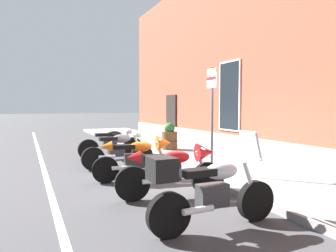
# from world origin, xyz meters

# --- Properties ---
(ground_plane) EXTENTS (140.00, 140.00, 0.00)m
(ground_plane) POSITION_xyz_m (0.00, 0.00, 0.00)
(ground_plane) COLOR #38383A
(sidewalk) EXTENTS (30.55, 3.12, 0.13)m
(sidewalk) POSITION_xyz_m (0.00, 1.56, 0.06)
(sidewalk) COLOR slate
(sidewalk) RESTS_ON ground_plane
(lane_stripe) EXTENTS (30.55, 0.12, 0.01)m
(lane_stripe) POSITION_xyz_m (0.00, -3.20, 0.00)
(lane_stripe) COLOR silver
(lane_stripe) RESTS_ON ground_plane
(motorcycle_black_naked) EXTENTS (0.62, 2.16, 0.98)m
(motorcycle_black_naked) POSITION_xyz_m (-3.21, -1.05, 0.49)
(motorcycle_black_naked) COLOR black
(motorcycle_black_naked) RESTS_ON ground_plane
(motorcycle_grey_naked) EXTENTS (0.62, 2.03, 1.02)m
(motorcycle_grey_naked) POSITION_xyz_m (-1.54, -1.28, 0.50)
(motorcycle_grey_naked) COLOR black
(motorcycle_grey_naked) RESTS_ON ground_plane
(motorcycle_orange_sport) EXTENTS (0.66, 2.00, 1.05)m
(motorcycle_orange_sport) POSITION_xyz_m (0.10, -1.24, 0.57)
(motorcycle_orange_sport) COLOR black
(motorcycle_orange_sport) RESTS_ON ground_plane
(motorcycle_red_sport) EXTENTS (0.66, 2.11, 1.02)m
(motorcycle_red_sport) POSITION_xyz_m (1.63, -1.07, 0.56)
(motorcycle_red_sport) COLOR black
(motorcycle_red_sport) RESTS_ON ground_plane
(motorcycle_silver_touring) EXTENTS (0.62, 2.06, 1.37)m
(motorcycle_silver_touring) POSITION_xyz_m (3.20, -1.33, 0.57)
(motorcycle_silver_touring) COLOR black
(motorcycle_silver_touring) RESTS_ON ground_plane
(parking_sign) EXTENTS (0.36, 0.07, 2.50)m
(parking_sign) POSITION_xyz_m (0.66, 0.35, 1.74)
(parking_sign) COLOR #4C4C51
(parking_sign) RESTS_ON sidewalk
(barrel_planter) EXTENTS (0.62, 0.62, 1.00)m
(barrel_planter) POSITION_xyz_m (-3.59, 1.23, 0.55)
(barrel_planter) COLOR brown
(barrel_planter) RESTS_ON sidewalk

